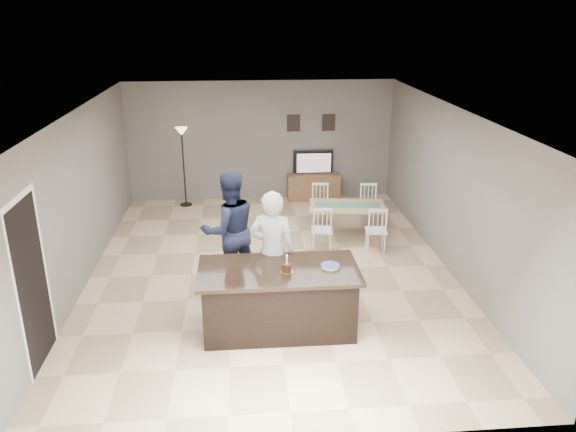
{
  "coord_description": "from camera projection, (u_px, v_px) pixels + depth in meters",
  "views": [
    {
      "loc": [
        -0.45,
        -8.56,
        4.14
      ],
      "look_at": [
        0.26,
        -0.3,
        1.09
      ],
      "focal_mm": 35.0,
      "sensor_mm": 36.0,
      "label": 1
    }
  ],
  "objects": [
    {
      "name": "dining_table",
      "position": [
        347.0,
        211.0,
        10.68
      ],
      "size": [
        1.52,
        1.74,
        0.87
      ],
      "rotation": [
        0.0,
        0.0,
        -0.11
      ],
      "color": "#A37F58",
      "rests_on": "floor"
    },
    {
      "name": "man",
      "position": [
        230.0,
        230.0,
        8.67
      ],
      "size": [
        1.1,
        0.98,
        1.89
      ],
      "primitive_type": "imported",
      "rotation": [
        0.0,
        0.0,
        3.47
      ],
      "color": "#1A2039",
      "rests_on": "floor"
    },
    {
      "name": "picture_frames",
      "position": [
        311.0,
        123.0,
        12.68
      ],
      "size": [
        1.1,
        0.02,
        0.38
      ],
      "color": "black",
      "rests_on": "room_shell"
    },
    {
      "name": "television",
      "position": [
        313.0,
        162.0,
        12.86
      ],
      "size": [
        0.91,
        0.12,
        0.53
      ],
      "primitive_type": "imported",
      "rotation": [
        0.0,
        0.0,
        3.14
      ],
      "color": "black",
      "rests_on": "tv_console"
    },
    {
      "name": "birthday_cake",
      "position": [
        287.0,
        268.0,
        7.36
      ],
      "size": [
        0.16,
        0.16,
        0.25
      ],
      "color": "gold",
      "rests_on": "kitchen_island"
    },
    {
      "name": "floor_lamp",
      "position": [
        182.0,
        146.0,
        12.22
      ],
      "size": [
        0.26,
        0.26,
        1.77
      ],
      "color": "black",
      "rests_on": "floor"
    },
    {
      "name": "tv_console",
      "position": [
        313.0,
        187.0,
        12.99
      ],
      "size": [
        1.2,
        0.4,
        0.6
      ],
      "primitive_type": "cube",
      "color": "brown",
      "rests_on": "floor"
    },
    {
      "name": "plate_stack",
      "position": [
        330.0,
        266.0,
        7.52
      ],
      "size": [
        0.25,
        0.25,
        0.04
      ],
      "color": "white",
      "rests_on": "kitchen_island"
    },
    {
      "name": "woman",
      "position": [
        272.0,
        252.0,
        7.98
      ],
      "size": [
        0.75,
        0.58,
        1.82
      ],
      "primitive_type": "imported",
      "rotation": [
        0.0,
        0.0,
        2.89
      ],
      "color": "silver",
      "rests_on": "floor"
    },
    {
      "name": "doorway",
      "position": [
        30.0,
        269.0,
        6.64
      ],
      "size": [
        0.0,
        2.1,
        2.65
      ],
      "color": "black",
      "rests_on": "floor"
    },
    {
      "name": "tv_screen_glow",
      "position": [
        314.0,
        163.0,
        12.78
      ],
      "size": [
        0.78,
        0.0,
        0.78
      ],
      "primitive_type": "plane",
      "rotation": [
        1.57,
        0.0,
        3.14
      ],
      "color": "orange",
      "rests_on": "tv_console"
    },
    {
      "name": "room_shell",
      "position": [
        270.0,
        176.0,
        8.89
      ],
      "size": [
        8.0,
        8.0,
        8.0
      ],
      "color": "slate",
      "rests_on": "floor"
    },
    {
      "name": "kitchen_island",
      "position": [
        279.0,
        298.0,
        7.63
      ],
      "size": [
        2.15,
        1.1,
        0.9
      ],
      "color": "black",
      "rests_on": "floor"
    },
    {
      "name": "floor",
      "position": [
        271.0,
        271.0,
        9.47
      ],
      "size": [
        8.0,
        8.0,
        0.0
      ],
      "primitive_type": "plane",
      "color": "tan",
      "rests_on": "ground"
    }
  ]
}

